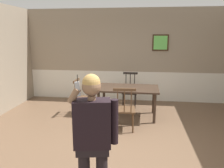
{
  "coord_description": "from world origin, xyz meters",
  "views": [
    {
      "loc": [
        0.45,
        -4.0,
        2.08
      ],
      "look_at": [
        0.01,
        -0.67,
        1.34
      ],
      "focal_mm": 35.92,
      "sensor_mm": 36.0,
      "label": 1
    }
  ],
  "objects_px": {
    "chair_at_table_head": "(83,97)",
    "person_figure": "(93,133)",
    "chair_near_window": "(130,91)",
    "dining_table": "(127,91)",
    "chair_by_doorway": "(124,109)"
  },
  "relations": [
    {
      "from": "chair_by_doorway",
      "to": "person_figure",
      "type": "bearing_deg",
      "value": -98.66
    },
    {
      "from": "chair_by_doorway",
      "to": "chair_at_table_head",
      "type": "xyz_separation_m",
      "value": [
        -1.16,
        0.87,
        -0.02
      ]
    },
    {
      "from": "person_figure",
      "to": "chair_by_doorway",
      "type": "bearing_deg",
      "value": -105.44
    },
    {
      "from": "chair_at_table_head",
      "to": "person_figure",
      "type": "xyz_separation_m",
      "value": [
        0.96,
        -3.18,
        0.5
      ]
    },
    {
      "from": "dining_table",
      "to": "chair_at_table_head",
      "type": "relative_size",
      "value": 1.68
    },
    {
      "from": "dining_table",
      "to": "chair_by_doorway",
      "type": "distance_m",
      "value": 0.88
    },
    {
      "from": "chair_near_window",
      "to": "chair_by_doorway",
      "type": "xyz_separation_m",
      "value": [
        -0.03,
        -1.71,
        0.02
      ]
    },
    {
      "from": "dining_table",
      "to": "person_figure",
      "type": "height_order",
      "value": "person_figure"
    },
    {
      "from": "chair_by_doorway",
      "to": "person_figure",
      "type": "distance_m",
      "value": 2.36
    },
    {
      "from": "dining_table",
      "to": "chair_near_window",
      "type": "xyz_separation_m",
      "value": [
        0.02,
        0.85,
        -0.21
      ]
    },
    {
      "from": "chair_at_table_head",
      "to": "chair_near_window",
      "type": "bearing_deg",
      "value": 125.67
    },
    {
      "from": "chair_by_doorway",
      "to": "chair_near_window",
      "type": "bearing_deg",
      "value": 85.27
    },
    {
      "from": "chair_at_table_head",
      "to": "person_figure",
      "type": "bearing_deg",
      "value": 17.38
    },
    {
      "from": "chair_by_doorway",
      "to": "chair_at_table_head",
      "type": "relative_size",
      "value": 1.06
    },
    {
      "from": "chair_by_doorway",
      "to": "chair_at_table_head",
      "type": "height_order",
      "value": "chair_by_doorway"
    }
  ]
}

